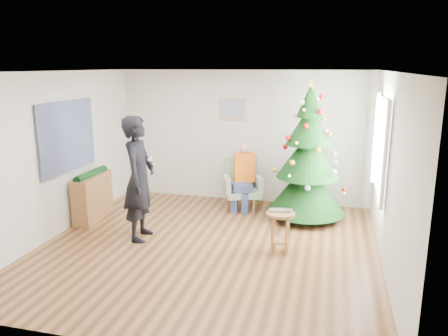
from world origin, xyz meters
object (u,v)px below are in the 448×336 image
(standing_man, at_px, (139,178))
(console, at_px, (93,197))
(armchair, at_px, (242,190))
(christmas_tree, at_px, (308,158))
(stool, at_px, (280,232))

(standing_man, distance_m, console, 1.46)
(armchair, bearing_deg, standing_man, -145.05)
(christmas_tree, distance_m, stool, 1.80)
(christmas_tree, height_order, stool, christmas_tree)
(standing_man, bearing_deg, christmas_tree, -64.14)
(stool, bearing_deg, standing_man, 179.40)
(christmas_tree, height_order, armchair, christmas_tree)
(armchair, distance_m, standing_man, 2.33)
(christmas_tree, bearing_deg, stool, -99.38)
(standing_man, xyz_separation_m, console, (-1.20, 0.59, -0.58))
(christmas_tree, height_order, console, christmas_tree)
(armchair, xyz_separation_m, console, (-2.44, -1.27, 0.05))
(stool, height_order, standing_man, standing_man)
(console, bearing_deg, armchair, 23.42)
(christmas_tree, bearing_deg, console, -165.22)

